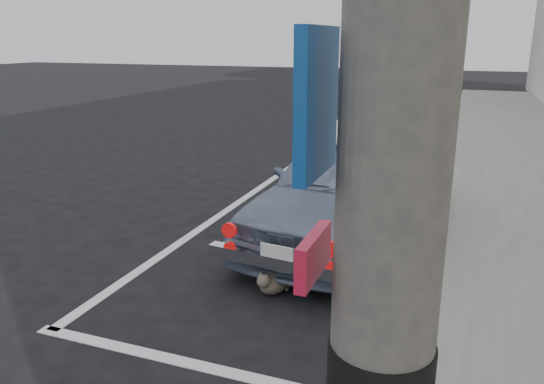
# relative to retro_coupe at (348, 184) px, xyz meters

# --- Properties ---
(ground) EXTENTS (80.00, 80.00, 0.00)m
(ground) POSITION_rel_retro_coupe_xyz_m (-0.93, -2.60, -0.67)
(ground) COLOR black
(ground) RESTS_ON ground
(pline_rear) EXTENTS (3.00, 0.12, 0.01)m
(pline_rear) POSITION_rel_retro_coupe_xyz_m (-0.43, -3.10, -0.67)
(pline_rear) COLOR silver
(pline_rear) RESTS_ON ground
(pline_front) EXTENTS (3.00, 0.12, 0.01)m
(pline_front) POSITION_rel_retro_coupe_xyz_m (-0.43, 3.90, -0.67)
(pline_front) COLOR silver
(pline_front) RESTS_ON ground
(pline_side) EXTENTS (0.12, 7.00, 0.01)m
(pline_side) POSITION_rel_retro_coupe_xyz_m (-1.83, 0.40, -0.67)
(pline_side) COLOR silver
(pline_side) RESTS_ON ground
(retro_coupe) EXTENTS (2.01, 4.05, 1.33)m
(retro_coupe) POSITION_rel_retro_coupe_xyz_m (0.00, 0.00, 0.00)
(retro_coupe) COLOR slate
(retro_coupe) RESTS_ON ground
(cat) EXTENTS (0.33, 0.48, 0.27)m
(cat) POSITION_rel_retro_coupe_xyz_m (-0.32, -1.79, -0.55)
(cat) COLOR brown
(cat) RESTS_ON ground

